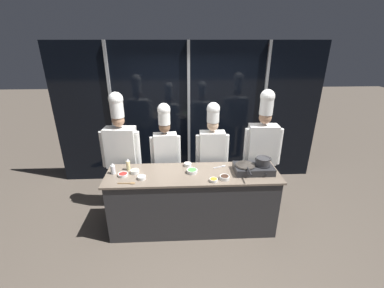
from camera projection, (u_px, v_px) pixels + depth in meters
The scene contains 21 objects.
ground_plane at pixel (193, 225), 4.03m from camera, with size 24.00×24.00×0.00m, color brown.
window_wall_back at pixel (189, 115), 4.95m from camera, with size 5.08×0.09×2.70m.
demo_counter at pixel (193, 200), 3.85m from camera, with size 2.48×0.68×0.93m.
portable_stove at pixel (253, 168), 3.69m from camera, with size 0.55×0.35×0.11m.
frying_pan at pixel (245, 164), 3.65m from camera, with size 0.28×0.49×0.04m.
stock_pot at pixel (263, 161), 3.65m from camera, with size 0.22×0.19×0.11m.
squeeze_bottle_oil at pixel (128, 165), 3.73m from camera, with size 0.06×0.06×0.18m.
squeeze_bottle_clear at pixel (113, 169), 3.63m from camera, with size 0.07×0.07×0.16m.
prep_bowl_soy_glaze at pixel (225, 177), 3.51m from camera, with size 0.14×0.14×0.05m.
prep_bowl_scallions at pixel (192, 171), 3.68m from camera, with size 0.16×0.16×0.05m.
prep_bowl_chicken at pixel (188, 164), 3.87m from camera, with size 0.11×0.11×0.05m.
prep_bowl_carrots at pixel (214, 180), 3.46m from camera, with size 0.11×0.11×0.04m.
prep_bowl_garlic at pixel (142, 177), 3.52m from camera, with size 0.12×0.12×0.04m.
prep_bowl_ginger at pixel (135, 171), 3.66m from camera, with size 0.13×0.13×0.05m.
prep_bowl_bell_pepper at pixel (123, 174), 3.60m from camera, with size 0.14×0.14×0.04m.
serving_spoon_slotted at pixel (130, 183), 3.41m from camera, with size 0.24×0.05×0.02m.
serving_spoon_solid at pixel (222, 166), 3.86m from camera, with size 0.21×0.10×0.02m.
chef_head at pixel (121, 147), 4.07m from camera, with size 0.63×0.28×2.00m.
chef_sous at pixel (165, 149), 4.11m from camera, with size 0.48×0.22×1.83m.
chef_line at pixel (212, 149), 4.12m from camera, with size 0.53×0.22×1.84m.
chef_pastry at pixel (262, 144), 4.13m from camera, with size 0.60×0.26×2.03m.
Camera 1 is at (-0.17, -3.23, 2.73)m, focal length 24.00 mm.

